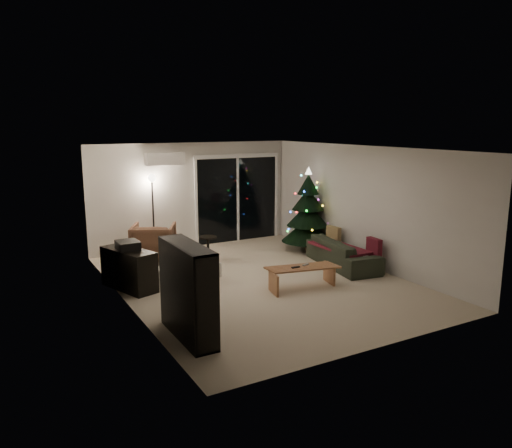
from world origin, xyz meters
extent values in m
plane|color=beige|center=(0.00, 0.00, 0.00)|extent=(6.50, 6.50, 0.00)
plane|color=white|center=(0.00, 0.00, 2.50)|extent=(6.50, 6.50, 0.00)
cube|color=silver|center=(0.00, 3.25, 1.25)|extent=(5.00, 0.02, 2.50)
cube|color=silver|center=(0.00, -3.25, 1.25)|extent=(5.00, 0.02, 2.50)
cube|color=silver|center=(-2.50, 0.00, 1.25)|extent=(0.02, 6.50, 2.50)
cube|color=silver|center=(2.50, 0.00, 1.25)|extent=(0.02, 6.50, 2.50)
cube|color=black|center=(1.20, 3.23, 1.05)|extent=(2.20, 0.02, 2.10)
cube|color=white|center=(-0.70, 3.13, 2.15)|extent=(0.90, 0.22, 0.28)
cube|color=#3F3833|center=(1.20, 3.75, -0.05)|extent=(2.60, 1.00, 0.10)
cube|color=white|center=(1.20, 4.15, 0.50)|extent=(2.20, 0.06, 1.00)
cube|color=black|center=(-2.25, 0.79, 0.37)|extent=(0.79, 1.25, 0.73)
cube|color=black|center=(-2.25, 0.79, 0.81)|extent=(0.37, 0.44, 0.16)
imported|color=brown|center=(-1.29, 2.35, 0.41)|extent=(1.20, 1.21, 0.83)
cube|color=beige|center=(-1.02, 1.79, 0.24)|extent=(0.64, 0.64, 0.48)
cube|color=beige|center=(-1.76, 0.73, 0.16)|extent=(0.49, 0.40, 0.32)
cube|color=beige|center=(-0.73, 0.70, 0.14)|extent=(0.48, 0.42, 0.28)
cylinder|color=black|center=(-0.17, 1.99, 0.25)|extent=(0.46, 0.46, 0.50)
cylinder|color=black|center=(-1.04, 3.10, 0.88)|extent=(0.28, 0.28, 1.76)
imported|color=#272D20|center=(2.05, 0.06, 0.28)|extent=(1.05, 2.04, 0.57)
cube|color=#4E1219|center=(1.95, 0.06, 0.41)|extent=(0.61, 1.40, 0.05)
cube|color=olive|center=(2.30, 0.71, 0.51)|extent=(0.14, 0.38, 0.37)
cube|color=#4E1219|center=(2.30, -0.59, 0.51)|extent=(0.14, 0.38, 0.37)
cube|color=black|center=(0.35, -0.72, 0.42)|extent=(0.16, 0.05, 0.02)
cube|color=slate|center=(0.60, -0.67, 0.42)|extent=(0.15, 0.09, 0.02)
cone|color=black|center=(2.17, 1.53, 0.98)|extent=(1.54, 1.54, 1.96)
camera|label=1|loc=(-4.46, -7.87, 2.94)|focal=35.00mm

